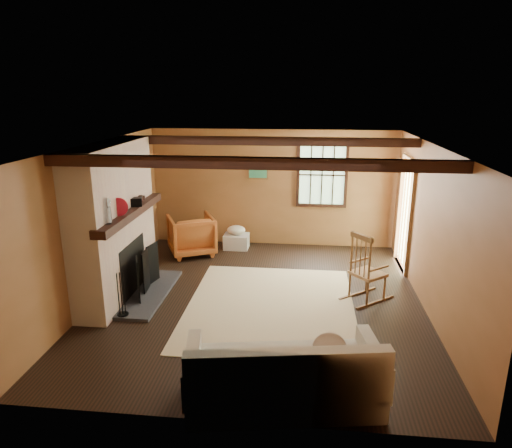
# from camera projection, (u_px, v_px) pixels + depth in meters

# --- Properties ---
(ground) EXTENTS (5.50, 5.50, 0.00)m
(ground) POSITION_uv_depth(u_px,v_px,m) (259.00, 300.00, 7.13)
(ground) COLOR black
(ground) RESTS_ON ground
(room_envelope) EXTENTS (5.02, 5.52, 2.44)m
(room_envelope) POSITION_uv_depth(u_px,v_px,m) (275.00, 194.00, 6.89)
(room_envelope) COLOR #975C35
(room_envelope) RESTS_ON ground
(fireplace) EXTENTS (1.02, 2.30, 2.40)m
(fireplace) POSITION_uv_depth(u_px,v_px,m) (116.00, 228.00, 7.05)
(fireplace) COLOR #AA6742
(fireplace) RESTS_ON ground
(rug) EXTENTS (2.50, 3.00, 0.01)m
(rug) POSITION_uv_depth(u_px,v_px,m) (271.00, 306.00, 6.91)
(rug) COLOR #D2B28C
(rug) RESTS_ON ground
(rocking_chair) EXTENTS (0.88, 0.82, 1.10)m
(rocking_chair) POSITION_uv_depth(u_px,v_px,m) (366.00, 272.00, 7.02)
(rocking_chair) COLOR #AB8453
(rocking_chair) RESTS_ON ground
(sofa) EXTENTS (2.13, 1.21, 0.82)m
(sofa) POSITION_uv_depth(u_px,v_px,m) (285.00, 379.00, 4.70)
(sofa) COLOR silver
(sofa) RESTS_ON ground
(firewood_pile) EXTENTS (0.67, 0.12, 0.25)m
(firewood_pile) POSITION_uv_depth(u_px,v_px,m) (186.00, 238.00, 9.71)
(firewood_pile) COLOR #503422
(firewood_pile) RESTS_ON ground
(laundry_basket) EXTENTS (0.50, 0.38, 0.30)m
(laundry_basket) POSITION_uv_depth(u_px,v_px,m) (236.00, 241.00, 9.40)
(laundry_basket) COLOR silver
(laundry_basket) RESTS_ON ground
(basket_pillow) EXTENTS (0.45, 0.41, 0.19)m
(basket_pillow) POSITION_uv_depth(u_px,v_px,m) (236.00, 230.00, 9.33)
(basket_pillow) COLOR silver
(basket_pillow) RESTS_ON laundry_basket
(armchair) EXTENTS (1.13, 1.14, 0.79)m
(armchair) POSITION_uv_depth(u_px,v_px,m) (191.00, 235.00, 9.03)
(armchair) COLOR #BF6026
(armchair) RESTS_ON ground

